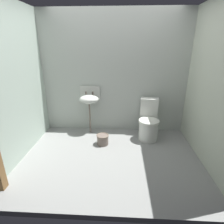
% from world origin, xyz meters
% --- Properties ---
extents(ground_plane, '(3.39, 2.44, 0.08)m').
position_xyz_m(ground_plane, '(0.00, 0.00, -0.04)').
color(ground_plane, gray).
extents(wall_back, '(3.39, 0.10, 2.46)m').
position_xyz_m(wall_back, '(0.00, 1.07, 1.23)').
color(wall_back, '#B7BEB6').
rests_on(wall_back, ground).
extents(wall_left, '(0.10, 2.24, 2.46)m').
position_xyz_m(wall_left, '(-1.54, 0.10, 1.23)').
color(wall_left, '#B1C6B8').
rests_on(wall_left, ground).
extents(wall_right, '(0.10, 2.24, 2.46)m').
position_xyz_m(wall_right, '(1.54, 0.10, 1.23)').
color(wall_right, beige).
rests_on(wall_right, ground).
extents(toilet_near_wall, '(0.43, 0.62, 0.78)m').
position_xyz_m(toilet_near_wall, '(0.72, 0.67, 0.32)').
color(toilet_near_wall, silver).
rests_on(toilet_near_wall, ground).
extents(sink, '(0.42, 0.34, 0.99)m').
position_xyz_m(sink, '(-0.51, 0.86, 0.75)').
color(sink, '#6E5F55').
rests_on(sink, ground).
extents(bucket, '(0.23, 0.23, 0.20)m').
position_xyz_m(bucket, '(-0.18, 0.33, 0.10)').
color(bucket, '#6E5F55').
rests_on(bucket, ground).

